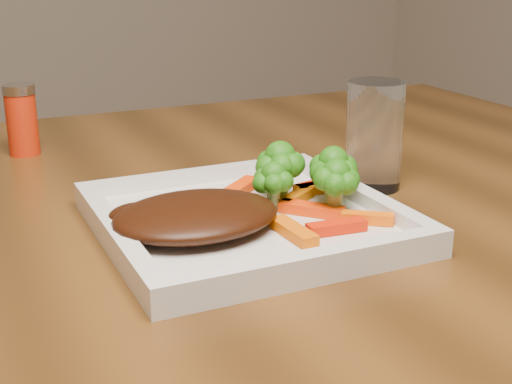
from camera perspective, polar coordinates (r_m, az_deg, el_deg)
name	(u,v)px	position (r m, az deg, el deg)	size (l,w,h in m)	color
plate	(246,224)	(0.68, -0.77, -2.59)	(0.27, 0.27, 0.01)	silver
steak	(196,215)	(0.64, -4.80, -1.88)	(0.15, 0.12, 0.03)	#381608
broccoli_0	(280,168)	(0.71, 1.93, 1.96)	(0.06, 0.06, 0.07)	#105C0F
broccoli_1	(333,173)	(0.71, 6.18, 1.52)	(0.06, 0.06, 0.06)	#2D5E0F
broccoli_2	(336,185)	(0.68, 6.40, 0.55)	(0.05, 0.05, 0.06)	#3D7914
broccoli_3	(274,180)	(0.69, 1.41, 0.96)	(0.05, 0.05, 0.06)	#1D6A11
carrot_0	(336,227)	(0.65, 6.46, -2.81)	(0.06, 0.01, 0.01)	red
carrot_1	(367,218)	(0.67, 8.88, -2.07)	(0.05, 0.01, 0.01)	#FF6004
carrot_2	(293,231)	(0.63, 2.99, -3.14)	(0.06, 0.02, 0.01)	#E96103
carrot_3	(317,186)	(0.76, 4.90, 0.51)	(0.05, 0.01, 0.01)	red
carrot_4	(240,188)	(0.74, -1.30, 0.29)	(0.06, 0.02, 0.01)	#FF3D04
carrot_5	(311,209)	(0.69, 4.46, -1.39)	(0.06, 0.02, 0.01)	#FA3804
carrot_6	(296,198)	(0.72, 3.23, -0.47)	(0.05, 0.01, 0.01)	#DB6603
spice_shaker	(22,120)	(0.97, -18.23, 5.50)	(0.04, 0.04, 0.09)	red
drinking_glass	(374,135)	(0.80, 9.43, 4.48)	(0.06, 0.06, 0.12)	white
carrot_7	(320,187)	(0.75, 5.16, 0.38)	(0.06, 0.02, 0.01)	orange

